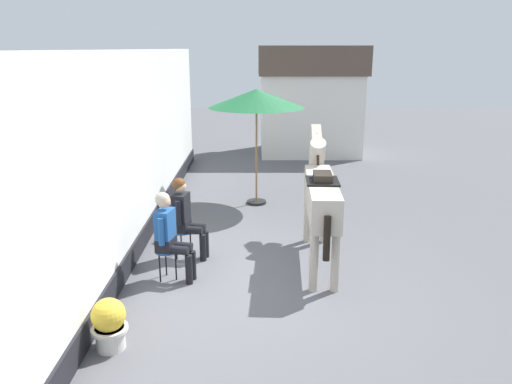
# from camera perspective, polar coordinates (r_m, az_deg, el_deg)

# --- Properties ---
(ground_plane) EXTENTS (40.00, 40.00, 0.00)m
(ground_plane) POSITION_cam_1_polar(r_m,az_deg,el_deg) (10.60, 2.18, -2.76)
(ground_plane) COLOR #56565B
(pub_facade_wall) EXTENTS (0.34, 14.00, 3.40)m
(pub_facade_wall) POSITION_cam_1_polar(r_m,az_deg,el_deg) (9.00, -13.83, 3.52)
(pub_facade_wall) COLOR white
(pub_facade_wall) RESTS_ON ground_plane
(distant_cottage) EXTENTS (3.40, 2.60, 3.50)m
(distant_cottage) POSITION_cam_1_polar(r_m,az_deg,el_deg) (16.88, 6.28, 10.46)
(distant_cottage) COLOR silver
(distant_cottage) RESTS_ON ground_plane
(seated_visitor_near) EXTENTS (0.61, 0.48, 1.39)m
(seated_visitor_near) POSITION_cam_1_polar(r_m,az_deg,el_deg) (7.61, -9.73, -4.51)
(seated_visitor_near) COLOR #194C99
(seated_visitor_near) RESTS_ON ground_plane
(seated_visitor_far) EXTENTS (0.61, 0.48, 1.39)m
(seated_visitor_far) POSITION_cam_1_polar(r_m,az_deg,el_deg) (8.38, -7.98, -2.49)
(seated_visitor_far) COLOR #194C99
(seated_visitor_far) RESTS_ON ground_plane
(saddled_horse_center) EXTENTS (0.55, 3.00, 2.06)m
(saddled_horse_center) POSITION_cam_1_polar(r_m,az_deg,el_deg) (8.13, 7.49, -0.22)
(saddled_horse_center) COLOR #B2A899
(saddled_horse_center) RESTS_ON ground_plane
(flower_planter_near) EXTENTS (0.43, 0.43, 0.64)m
(flower_planter_near) POSITION_cam_1_polar(r_m,az_deg,el_deg) (6.27, -16.30, -14.15)
(flower_planter_near) COLOR beige
(flower_planter_near) RESTS_ON ground_plane
(cafe_parasol) EXTENTS (2.10, 2.10, 2.58)m
(cafe_parasol) POSITION_cam_1_polar(r_m,az_deg,el_deg) (10.99, 0.16, 10.54)
(cafe_parasol) COLOR black
(cafe_parasol) RESTS_ON ground_plane
(spare_stool_white) EXTENTS (0.32, 0.32, 0.46)m
(spare_stool_white) POSITION_cam_1_polar(r_m,az_deg,el_deg) (10.19, 8.97, -1.37)
(spare_stool_white) COLOR white
(spare_stool_white) RESTS_ON ground_plane
(satchel_bag) EXTENTS (0.26, 0.30, 0.20)m
(satchel_bag) POSITION_cam_1_polar(r_m,az_deg,el_deg) (9.39, -10.13, -4.90)
(satchel_bag) COLOR black
(satchel_bag) RESTS_ON ground_plane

